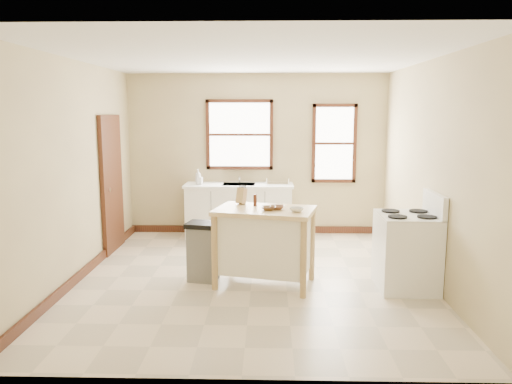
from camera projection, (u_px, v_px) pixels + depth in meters
floor at (252, 278)px, 6.52m from camera, size 5.00×5.00×0.00m
ceiling at (252, 58)px, 6.07m from camera, size 5.00×5.00×0.00m
wall_back at (257, 155)px, 8.76m from camera, size 4.50×0.04×2.80m
wall_left at (76, 171)px, 6.35m from camera, size 0.04×5.00×2.80m
wall_right at (431, 172)px, 6.24m from camera, size 0.04×5.00×2.80m
window_main at (240, 135)px, 8.69m from camera, size 1.17×0.06×1.22m
window_side at (334, 143)px, 8.68m from camera, size 0.77×0.06×1.37m
door_left at (112, 184)px, 7.69m from camera, size 0.06×0.90×2.10m
baseboard_back at (257, 229)px, 8.95m from camera, size 4.50×0.04×0.12m
baseboard_left at (84, 272)px, 6.57m from camera, size 0.04×5.00×0.12m
sink_counter at (239, 210)px, 8.62m from camera, size 1.86×0.62×0.92m
faucet at (239, 176)px, 8.71m from camera, size 0.03×0.03×0.22m
soap_bottle_a at (198, 177)px, 8.50m from camera, size 0.12×0.12×0.26m
soap_bottle_b at (200, 179)px, 8.50m from camera, size 0.10×0.10×0.19m
dish_rack at (278, 181)px, 8.55m from camera, size 0.46×0.40×0.10m
kitchen_island at (265, 247)px, 6.21m from camera, size 1.33×1.01×0.97m
knife_block at (242, 196)px, 6.41m from camera, size 0.13×0.13×0.20m
pepper_grinder at (255, 200)px, 6.28m from camera, size 0.06×0.06×0.15m
bowl_a at (268, 208)px, 6.03m from camera, size 0.19×0.19×0.04m
bowl_b at (277, 208)px, 6.07m from camera, size 0.19×0.19×0.04m
bowl_c at (296, 210)px, 5.93m from camera, size 0.16×0.16×0.05m
trash_bin at (203, 251)px, 6.38m from camera, size 0.45×0.40×0.76m
gas_stove at (407, 241)px, 6.06m from camera, size 0.74×0.75×1.19m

